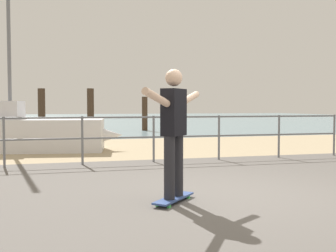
% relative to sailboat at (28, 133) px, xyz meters
% --- Properties ---
extents(ground_plane, '(24.00, 10.00, 0.04)m').
position_rel_sailboat_xyz_m(ground_plane, '(3.27, -7.57, -0.53)').
color(ground_plane, '#605B56').
rests_on(ground_plane, ground).
extents(beach_strip, '(24.00, 6.00, 0.04)m').
position_rel_sailboat_xyz_m(beach_strip, '(3.27, 0.43, -0.53)').
color(beach_strip, tan).
rests_on(beach_strip, ground).
extents(sea_surface, '(72.00, 50.00, 0.04)m').
position_rel_sailboat_xyz_m(sea_surface, '(3.27, 28.43, -0.53)').
color(sea_surface, '#75939E').
rests_on(sea_surface, ground).
extents(railing_fence, '(10.91, 0.05, 1.05)m').
position_rel_sailboat_xyz_m(railing_fence, '(2.10, -2.97, 0.17)').
color(railing_fence, slate).
rests_on(railing_fence, ground).
extents(sailboat, '(5.06, 2.06, 5.82)m').
position_rel_sailboat_xyz_m(sailboat, '(0.00, 0.00, 0.00)').
color(sailboat, silver).
rests_on(sailboat, ground).
extents(skateboard, '(0.69, 0.72, 0.08)m').
position_rel_sailboat_xyz_m(skateboard, '(2.30, -6.70, -0.46)').
color(skateboard, '#334C8C').
rests_on(skateboard, ground).
extents(skateboarder, '(1.05, 1.12, 1.65)m').
position_rel_sailboat_xyz_m(skateboarder, '(2.30, -6.70, 0.49)').
color(skateboarder, '#26262B').
rests_on(skateboarder, skateboard).
extents(groyne_post_1, '(0.40, 0.40, 2.25)m').
position_rel_sailboat_xyz_m(groyne_post_1, '(-0.17, 11.75, 0.60)').
color(groyne_post_1, '#422D1E').
rests_on(groyne_post_1, ground).
extents(groyne_post_2, '(0.37, 0.37, 2.22)m').
position_rel_sailboat_xyz_m(groyne_post_2, '(2.42, 10.46, 0.58)').
color(groyne_post_2, '#422D1E').
rests_on(groyne_post_2, ground).
extents(groyne_post_3, '(0.29, 0.29, 1.74)m').
position_rel_sailboat_xyz_m(groyne_post_3, '(5.01, 8.50, 0.35)').
color(groyne_post_3, '#422D1E').
rests_on(groyne_post_3, ground).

